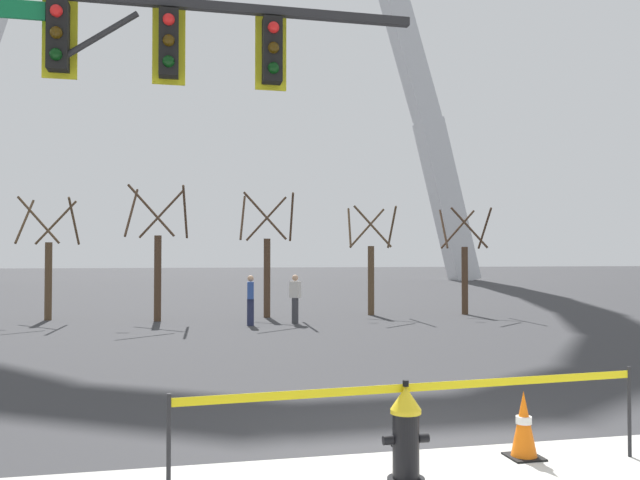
% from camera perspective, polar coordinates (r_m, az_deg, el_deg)
% --- Properties ---
extents(ground_plane, '(240.00, 240.00, 0.00)m').
position_cam_1_polar(ground_plane, '(7.85, 9.75, -17.63)').
color(ground_plane, '#333335').
extents(fire_hydrant, '(0.46, 0.48, 0.99)m').
position_cam_1_polar(fire_hydrant, '(6.63, 7.50, -16.51)').
color(fire_hydrant, black).
rests_on(fire_hydrant, ground).
extents(caution_tape_barrier, '(4.93, 0.39, 0.99)m').
position_cam_1_polar(caution_tape_barrier, '(6.69, 9.10, -14.57)').
color(caution_tape_barrier, '#232326').
rests_on(caution_tape_barrier, ground).
extents(traffic_cone_by_hydrant, '(0.36, 0.36, 0.73)m').
position_cam_1_polar(traffic_cone_by_hydrant, '(7.66, 17.41, -15.22)').
color(traffic_cone_by_hydrant, black).
rests_on(traffic_cone_by_hydrant, ground).
extents(traffic_signal_gantry, '(6.42, 0.44, 6.00)m').
position_cam_1_polar(traffic_signal_gantry, '(9.21, -19.84, 11.67)').
color(traffic_signal_gantry, '#232326').
rests_on(traffic_signal_gantry, ground).
extents(monument_arch, '(48.24, 2.26, 51.53)m').
position_cam_1_polar(monument_arch, '(59.17, -9.39, 18.56)').
color(monument_arch, silver).
rests_on(monument_arch, ground).
extents(tree_far_left, '(1.94, 1.95, 4.20)m').
position_cam_1_polar(tree_far_left, '(24.27, -22.69, -2.09)').
color(tree_far_left, brown).
rests_on(tree_far_left, ground).
extents(tree_left_mid, '(2.09, 2.10, 4.55)m').
position_cam_1_polar(tree_left_mid, '(22.67, -14.03, -1.82)').
color(tree_left_mid, '#473323').
rests_on(tree_left_mid, ground).
extents(tree_center_left, '(2.04, 2.06, 4.44)m').
position_cam_1_polar(tree_center_left, '(23.46, -4.68, -1.96)').
color(tree_center_left, '#473323').
rests_on(tree_center_left, ground).
extents(tree_center_right, '(1.87, 1.88, 4.05)m').
position_cam_1_polar(tree_center_right, '(24.43, 4.47, -2.36)').
color(tree_center_right, brown).
rests_on(tree_center_right, ground).
extents(tree_right_mid, '(1.85, 1.86, 4.01)m').
position_cam_1_polar(tree_right_mid, '(25.19, 12.54, -2.34)').
color(tree_right_mid, '#473323').
rests_on(tree_right_mid, ground).
extents(pedestrian_walking_left, '(0.24, 0.36, 1.59)m').
position_cam_1_polar(pedestrian_walking_left, '(20.80, -6.11, -5.22)').
color(pedestrian_walking_left, '#232847').
rests_on(pedestrian_walking_left, ground).
extents(pedestrian_standing_center, '(0.39, 0.38, 1.59)m').
position_cam_1_polar(pedestrian_standing_center, '(21.31, -2.19, -5.14)').
color(pedestrian_standing_center, '#38383D').
rests_on(pedestrian_standing_center, ground).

